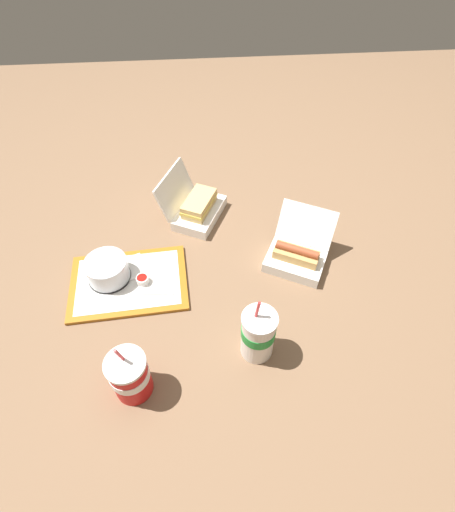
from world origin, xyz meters
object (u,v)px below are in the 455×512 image
at_px(cake_container, 108,270).
at_px(ketchup_cup, 142,280).
at_px(plastic_fork, 157,293).
at_px(food_tray, 129,282).
at_px(soda_cup_corner, 258,334).
at_px(clamshell_sandwich_back, 197,207).
at_px(soda_cup_back, 130,376).
at_px(clamshell_hotdog_corner, 297,255).

distance_m(cake_container, ketchup_cup, 0.11).
relative_size(ketchup_cup, plastic_fork, 0.36).
bearing_deg(ketchup_cup, plastic_fork, 134.49).
bearing_deg(ketchup_cup, food_tray, -8.75).
height_order(food_tray, soda_cup_corner, soda_cup_corner).
height_order(food_tray, cake_container, cake_container).
bearing_deg(food_tray, ketchup_cup, 171.25).
distance_m(cake_container, clamshell_sandwich_back, 0.40).
bearing_deg(ketchup_cup, cake_container, -14.76).
bearing_deg(soda_cup_corner, cake_container, -33.01).
distance_m(food_tray, ketchup_cup, 0.05).
height_order(food_tray, plastic_fork, plastic_fork).
height_order(plastic_fork, soda_cup_back, soda_cup_back).
height_order(food_tray, clamshell_sandwich_back, clamshell_sandwich_back).
distance_m(ketchup_cup, soda_cup_back, 0.35).
relative_size(cake_container, clamshell_hotdog_corner, 0.51).
distance_m(cake_container, clamshell_hotdog_corner, 0.61).
bearing_deg(clamshell_hotdog_corner, cake_container, 2.08).
distance_m(food_tray, clamshell_hotdog_corner, 0.55).
height_order(cake_container, clamshell_hotdog_corner, clamshell_hotdog_corner).
relative_size(cake_container, clamshell_sandwich_back, 0.51).
bearing_deg(plastic_fork, clamshell_hotdog_corner, -163.68).
relative_size(soda_cup_corner, soda_cup_back, 1.10).
xyz_separation_m(food_tray, soda_cup_corner, (-0.38, 0.26, 0.08)).
relative_size(food_tray, soda_cup_corner, 1.68).
bearing_deg(ketchup_cup, clamshell_hotdog_corner, -174.27).
relative_size(plastic_fork, clamshell_hotdog_corner, 0.41).
relative_size(clamshell_sandwich_back, soda_cup_corner, 1.17).
height_order(food_tray, clamshell_hotdog_corner, clamshell_hotdog_corner).
xyz_separation_m(clamshell_sandwich_back, soda_cup_back, (0.19, 0.65, 0.03)).
height_order(ketchup_cup, clamshell_hotdog_corner, clamshell_hotdog_corner).
relative_size(cake_container, ketchup_cup, 3.40).
height_order(cake_container, clamshell_sandwich_back, clamshell_sandwich_back).
bearing_deg(cake_container, food_tray, 160.71).
distance_m(ketchup_cup, clamshell_sandwich_back, 0.35).
xyz_separation_m(clamshell_hotdog_corner, clamshell_sandwich_back, (0.32, -0.25, 0.00)).
bearing_deg(soda_cup_corner, clamshell_sandwich_back, -75.02).
xyz_separation_m(cake_container, clamshell_hotdog_corner, (-0.61, -0.02, -0.01)).
xyz_separation_m(food_tray, clamshell_sandwich_back, (-0.23, -0.30, 0.04)).
bearing_deg(cake_container, clamshell_hotdog_corner, -177.92).
distance_m(plastic_fork, clamshell_sandwich_back, 0.38).
xyz_separation_m(ketchup_cup, plastic_fork, (-0.05, 0.05, -0.01)).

